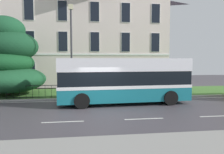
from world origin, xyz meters
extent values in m
cube|color=#433E44|center=(0.00, 0.00, -0.03)|extent=(60.00, 56.00, 0.06)
cube|color=silver|center=(0.00, 3.65, 0.00)|extent=(54.00, 0.14, 0.01)
cube|color=silver|center=(-2.00, -1.80, 0.00)|extent=(2.00, 0.12, 0.01)
cube|color=silver|center=(2.00, -1.80, 0.00)|extent=(2.00, 0.12, 0.01)
cube|color=silver|center=(6.00, -1.80, 0.00)|extent=(2.00, 0.12, 0.01)
cube|color=#9E9E99|center=(0.00, 4.12, 0.06)|extent=(57.00, 0.24, 0.12)
cube|color=#447531|center=(0.00, 7.08, 0.06)|extent=(57.00, 5.67, 0.12)
cube|color=gray|center=(0.00, -5.50, 0.00)|extent=(57.00, 3.00, 0.01)
cube|color=beige|center=(-1.28, 14.53, 5.02)|extent=(19.18, 8.03, 9.80)
cube|color=white|center=(-1.28, 10.48, 3.52)|extent=(19.18, 0.06, 0.20)
cube|color=#2D333D|center=(-1.28, 10.47, 1.22)|extent=(1.10, 0.06, 2.20)
cube|color=white|center=(-6.08, 10.47, 1.78)|extent=(0.97, 0.04, 2.04)
cube|color=black|center=(-6.08, 10.45, 1.78)|extent=(0.87, 0.03, 1.94)
cube|color=white|center=(-2.88, 10.47, 1.78)|extent=(0.97, 0.04, 2.04)
cube|color=black|center=(-2.88, 10.45, 1.78)|extent=(0.87, 0.03, 1.94)
cube|color=white|center=(0.31, 10.47, 1.78)|extent=(0.97, 0.04, 2.04)
cube|color=black|center=(0.31, 10.45, 1.78)|extent=(0.87, 0.03, 1.94)
cube|color=white|center=(3.51, 10.47, 1.78)|extent=(0.97, 0.04, 2.04)
cube|color=black|center=(3.51, 10.45, 1.78)|extent=(0.87, 0.03, 1.94)
cube|color=white|center=(6.71, 10.47, 1.78)|extent=(0.97, 0.04, 2.04)
cube|color=black|center=(6.71, 10.45, 1.78)|extent=(0.87, 0.03, 1.94)
cube|color=white|center=(-6.08, 10.47, 4.79)|extent=(0.97, 0.04, 2.04)
cube|color=black|center=(-6.08, 10.45, 4.79)|extent=(0.87, 0.03, 1.94)
cube|color=white|center=(-2.88, 10.47, 4.79)|extent=(0.97, 0.04, 2.04)
cube|color=black|center=(-2.88, 10.45, 4.79)|extent=(0.87, 0.03, 1.94)
cube|color=white|center=(0.31, 10.47, 4.79)|extent=(0.97, 0.04, 2.04)
cube|color=black|center=(0.31, 10.45, 4.79)|extent=(0.87, 0.03, 1.94)
cube|color=white|center=(3.51, 10.47, 4.79)|extent=(0.97, 0.04, 2.04)
cube|color=black|center=(3.51, 10.45, 4.79)|extent=(0.87, 0.03, 1.94)
cube|color=white|center=(6.71, 10.47, 4.79)|extent=(0.97, 0.04, 2.04)
cube|color=black|center=(6.71, 10.45, 4.79)|extent=(0.87, 0.03, 1.94)
cube|color=white|center=(-6.08, 10.47, 7.81)|extent=(0.97, 0.04, 2.04)
cube|color=black|center=(-6.08, 10.45, 7.81)|extent=(0.87, 0.03, 1.94)
cube|color=white|center=(-2.88, 10.47, 7.81)|extent=(0.97, 0.04, 2.04)
cube|color=black|center=(-2.88, 10.45, 7.81)|extent=(0.87, 0.03, 1.94)
cube|color=white|center=(0.31, 10.47, 7.81)|extent=(0.97, 0.04, 2.04)
cube|color=black|center=(0.31, 10.45, 7.81)|extent=(0.87, 0.03, 1.94)
cube|color=white|center=(3.51, 10.47, 7.81)|extent=(0.97, 0.04, 2.04)
cube|color=black|center=(3.51, 10.45, 7.81)|extent=(0.87, 0.03, 1.94)
cube|color=white|center=(6.71, 10.47, 7.81)|extent=(0.97, 0.04, 2.04)
cube|color=black|center=(6.71, 10.45, 7.81)|extent=(0.87, 0.03, 1.94)
cube|color=black|center=(-1.28, 4.40, 1.07)|extent=(13.08, 0.04, 0.04)
cube|color=black|center=(-1.28, 4.40, 0.20)|extent=(13.08, 0.04, 0.04)
cylinder|color=black|center=(-6.92, 4.40, 0.59)|extent=(0.02, 0.02, 0.95)
cylinder|color=black|center=(-6.47, 4.40, 0.59)|extent=(0.02, 0.02, 0.95)
cylinder|color=black|center=(-6.02, 4.40, 0.59)|extent=(0.02, 0.02, 0.95)
cylinder|color=black|center=(-5.57, 4.40, 0.59)|extent=(0.02, 0.02, 0.95)
cylinder|color=black|center=(-5.12, 4.40, 0.59)|extent=(0.02, 0.02, 0.95)
cylinder|color=black|center=(-4.67, 4.40, 0.59)|extent=(0.02, 0.02, 0.95)
cylinder|color=black|center=(-4.22, 4.40, 0.59)|extent=(0.02, 0.02, 0.95)
cylinder|color=black|center=(-3.76, 4.40, 0.59)|extent=(0.02, 0.02, 0.95)
cylinder|color=black|center=(-3.31, 4.40, 0.59)|extent=(0.02, 0.02, 0.95)
cylinder|color=black|center=(-2.86, 4.40, 0.59)|extent=(0.02, 0.02, 0.95)
cylinder|color=black|center=(-2.41, 4.40, 0.59)|extent=(0.02, 0.02, 0.95)
cylinder|color=black|center=(-1.96, 4.40, 0.59)|extent=(0.02, 0.02, 0.95)
cylinder|color=black|center=(-1.51, 4.40, 0.59)|extent=(0.02, 0.02, 0.95)
cylinder|color=black|center=(-1.06, 4.40, 0.59)|extent=(0.02, 0.02, 0.95)
cylinder|color=black|center=(-0.61, 4.40, 0.59)|extent=(0.02, 0.02, 0.95)
cylinder|color=black|center=(-0.16, 4.40, 0.59)|extent=(0.02, 0.02, 0.95)
cylinder|color=black|center=(0.29, 4.40, 0.59)|extent=(0.02, 0.02, 0.95)
cylinder|color=black|center=(0.75, 4.40, 0.59)|extent=(0.02, 0.02, 0.95)
cylinder|color=black|center=(1.20, 4.40, 0.59)|extent=(0.02, 0.02, 0.95)
cylinder|color=black|center=(1.65, 4.40, 0.59)|extent=(0.02, 0.02, 0.95)
cylinder|color=black|center=(2.10, 4.40, 0.59)|extent=(0.02, 0.02, 0.95)
cylinder|color=black|center=(2.55, 4.40, 0.59)|extent=(0.02, 0.02, 0.95)
cylinder|color=black|center=(3.00, 4.40, 0.59)|extent=(0.02, 0.02, 0.95)
cylinder|color=black|center=(3.45, 4.40, 0.59)|extent=(0.02, 0.02, 0.95)
cylinder|color=black|center=(3.90, 4.40, 0.59)|extent=(0.02, 0.02, 0.95)
cylinder|color=black|center=(4.35, 4.40, 0.59)|extent=(0.02, 0.02, 0.95)
cylinder|color=black|center=(4.80, 4.40, 0.59)|extent=(0.02, 0.02, 0.95)
cylinder|color=black|center=(5.25, 4.40, 0.59)|extent=(0.02, 0.02, 0.95)
cylinder|color=#423328|center=(-7.05, 6.72, 1.01)|extent=(0.40, 0.40, 1.78)
ellipsoid|color=#1C4F2D|center=(-6.84, 6.51, 1.36)|extent=(5.66, 5.66, 2.16)
ellipsoid|color=#164A24|center=(-7.25, 6.60, 2.71)|extent=(4.61, 4.61, 2.08)
ellipsoid|color=#164226|center=(-6.91, 6.88, 4.06)|extent=(4.55, 4.55, 2.62)
ellipsoid|color=#18492A|center=(-7.24, 6.85, 5.41)|extent=(3.24, 3.24, 2.17)
cube|color=#186F7E|center=(1.73, 2.31, 0.76)|extent=(8.81, 2.90, 1.01)
cube|color=white|center=(1.73, 2.31, 1.23)|extent=(8.83, 2.92, 0.20)
cube|color=black|center=(1.73, 2.31, 1.74)|extent=(8.72, 2.86, 0.95)
cube|color=white|center=(1.73, 2.31, 2.64)|extent=(8.81, 2.90, 0.84)
cube|color=black|center=(6.09, 2.52, 1.70)|extent=(0.16, 2.09, 0.88)
cube|color=black|center=(6.09, 2.52, 2.60)|extent=(0.15, 1.79, 0.54)
cylinder|color=silver|center=(6.05, 3.31, 0.48)|extent=(0.05, 0.20, 0.20)
cylinder|color=silver|center=(6.13, 1.73, 0.48)|extent=(0.05, 0.20, 0.20)
cylinder|color=black|center=(4.54, 3.64, 0.48)|extent=(0.97, 0.35, 0.96)
cylinder|color=black|center=(4.65, 1.26, 0.48)|extent=(0.97, 0.35, 0.96)
cylinder|color=black|center=(-1.20, 3.36, 0.48)|extent=(0.97, 0.35, 0.96)
cylinder|color=black|center=(-1.08, 0.98, 0.48)|extent=(0.97, 0.35, 0.96)
cylinder|color=#333338|center=(-1.83, 5.03, 3.45)|extent=(0.14, 0.14, 6.67)
cube|color=beige|center=(-1.83, 5.03, 6.97)|extent=(0.36, 0.24, 0.36)
cylinder|color=#4C4742|center=(2.97, 5.28, 0.58)|extent=(0.53, 0.53, 0.93)
ellipsoid|color=black|center=(2.97, 5.28, 1.14)|extent=(0.54, 0.54, 0.18)
camera|label=1|loc=(-1.10, -12.45, 2.96)|focal=35.73mm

